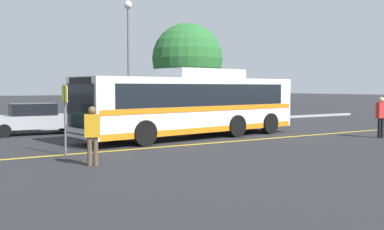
# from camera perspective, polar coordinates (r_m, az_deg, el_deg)

# --- Properties ---
(ground_plane) EXTENTS (220.00, 220.00, 0.00)m
(ground_plane) POSITION_cam_1_polar(r_m,az_deg,el_deg) (21.10, 2.15, -2.57)
(ground_plane) COLOR #262628
(lane_strip_0) EXTENTS (30.74, 0.20, 0.01)m
(lane_strip_0) POSITION_cam_1_polar(r_m,az_deg,el_deg) (18.37, 3.64, -3.48)
(lane_strip_0) COLOR gold
(lane_strip_0) RESTS_ON ground_plane
(curb_strip) EXTENTS (38.74, 0.36, 0.15)m
(curb_strip) POSITION_cam_1_polar(r_m,az_deg,el_deg) (26.40, -8.11, -1.21)
(curb_strip) COLOR #99999E
(curb_strip) RESTS_ON ground_plane
(transit_bus) EXTENTS (11.25, 3.90, 3.07)m
(transit_bus) POSITION_cam_1_polar(r_m,az_deg,el_deg) (20.09, 0.04, 1.50)
(transit_bus) COLOR silver
(transit_bus) RESTS_ON ground_plane
(parked_car_1) EXTENTS (4.91, 2.07, 1.48)m
(parked_car_1) POSITION_cam_1_polar(r_m,az_deg,el_deg) (22.73, -19.31, -0.46)
(parked_car_1) COLOR #9E9EA3
(parked_car_1) RESTS_ON ground_plane
(parked_car_2) EXTENTS (4.62, 1.98, 1.44)m
(parked_car_2) POSITION_cam_1_polar(r_m,az_deg,el_deg) (24.65, -7.01, 0.02)
(parked_car_2) COLOR silver
(parked_car_2) RESTS_ON ground_plane
(pedestrian_0) EXTENTS (0.45, 0.28, 1.82)m
(pedestrian_0) POSITION_cam_1_polar(r_m,az_deg,el_deg) (21.55, 22.87, 0.06)
(pedestrian_0) COLOR black
(pedestrian_0) RESTS_ON ground_plane
(pedestrian_1) EXTENTS (0.47, 0.38, 1.70)m
(pedestrian_1) POSITION_cam_1_polar(r_m,az_deg,el_deg) (13.11, -12.53, -2.13)
(pedestrian_1) COLOR brown
(pedestrian_1) RESTS_ON ground_plane
(bus_stop_sign) EXTENTS (0.08, 0.40, 2.36)m
(bus_stop_sign) POSITION_cam_1_polar(r_m,az_deg,el_deg) (15.35, -15.83, 0.60)
(bus_stop_sign) COLOR #59595E
(bus_stop_sign) RESTS_ON ground_plane
(street_lamp) EXTENTS (0.48, 0.48, 7.38)m
(street_lamp) POSITION_cam_1_polar(r_m,az_deg,el_deg) (27.40, -8.08, 9.46)
(street_lamp) COLOR #59595E
(street_lamp) RESTS_ON ground_plane
(tree_0) EXTENTS (5.20, 5.20, 6.95)m
(tree_0) POSITION_cam_1_polar(r_m,az_deg,el_deg) (33.29, -0.59, 7.16)
(tree_0) COLOR #513823
(tree_0) RESTS_ON ground_plane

